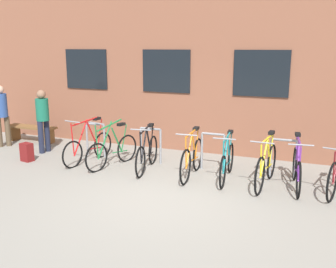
{
  "coord_description": "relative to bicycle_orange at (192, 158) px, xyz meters",
  "views": [
    {
      "loc": [
        2.58,
        -6.15,
        2.68
      ],
      "look_at": [
        -0.52,
        1.6,
        0.8
      ],
      "focal_mm": 41.57,
      "sensor_mm": 36.0,
      "label": 1
    }
  ],
  "objects": [
    {
      "name": "ground_plane",
      "position": [
        -0.14,
        -1.31,
        -0.39
      ],
      "size": [
        42.0,
        42.0,
        0.0
      ],
      "primitive_type": "plane",
      "color": "gray"
    },
    {
      "name": "storefront_building",
      "position": [
        -0.14,
        5.14,
        3.09
      ],
      "size": [
        28.0,
        6.55,
        6.96
      ],
      "color": "brown",
      "rests_on": "ground"
    },
    {
      "name": "bike_rack",
      "position": [
        0.29,
        0.59,
        0.11
      ],
      "size": [
        6.55,
        0.05,
        0.84
      ],
      "color": "gray",
      "rests_on": "ground"
    },
    {
      "name": "bicycle_orange",
      "position": [
        0.0,
        0.0,
        0.0
      ],
      "size": [
        0.44,
        1.69,
        1.02
      ],
      "color": "black",
      "rests_on": "ground"
    },
    {
      "name": "bicycle_purple",
      "position": [
        2.09,
        0.12,
        -0.01
      ],
      "size": [
        0.44,
        1.72,
        1.03
      ],
      "color": "black",
      "rests_on": "ground"
    },
    {
      "name": "bicycle_teal",
      "position": [
        0.73,
        0.1,
        -0.02
      ],
      "size": [
        0.44,
        1.7,
        1.0
      ],
      "color": "black",
      "rests_on": "ground"
    },
    {
      "name": "bicycle_black",
      "position": [
        -1.06,
        0.06,
        -0.02
      ],
      "size": [
        0.44,
        1.66,
        1.04
      ],
      "color": "black",
      "rests_on": "ground"
    },
    {
      "name": "bicycle_yellow",
      "position": [
        1.52,
        0.02,
        0.0
      ],
      "size": [
        0.44,
        1.76,
        1.05
      ],
      "color": "black",
      "rests_on": "ground"
    },
    {
      "name": "bicycle_red",
      "position": [
        -2.61,
        0.09,
        -0.02
      ],
      "size": [
        0.45,
        1.67,
        1.08
      ],
      "color": "black",
      "rests_on": "ground"
    },
    {
      "name": "bicycle_green",
      "position": [
        -1.91,
        0.01,
        -0.02
      ],
      "size": [
        0.55,
        1.61,
        1.11
      ],
      "color": "black",
      "rests_on": "ground"
    },
    {
      "name": "wooden_bench",
      "position": [
        -5.22,
        1.18,
        -0.06
      ],
      "size": [
        1.54,
        0.4,
        0.46
      ],
      "color": "brown",
      "rests_on": "ground"
    },
    {
      "name": "person_by_bench",
      "position": [
        -4.15,
        0.41,
        0.54
      ],
      "size": [
        0.32,
        0.36,
        1.62
      ],
      "color": "#1E2338",
      "rests_on": "ground"
    },
    {
      "name": "person_browsing",
      "position": [
        -5.58,
        0.5,
        0.57
      ],
      "size": [
        0.32,
        0.32,
        1.67
      ],
      "color": "brown",
      "rests_on": "ground"
    },
    {
      "name": "backpack",
      "position": [
        -4.01,
        -0.4,
        -0.17
      ],
      "size": [
        0.31,
        0.25,
        0.44
      ],
      "primitive_type": "cube",
      "rotation": [
        0.0,
        0.0,
        -0.19
      ],
      "color": "maroon",
      "rests_on": "ground"
    }
  ]
}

